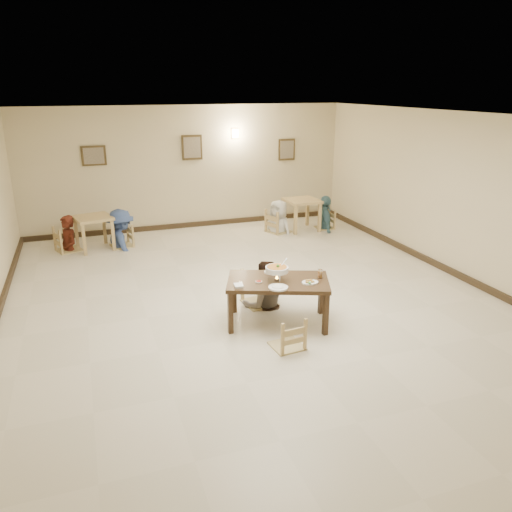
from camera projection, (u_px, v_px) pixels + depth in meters
name	position (u px, v px, depth m)	size (l,w,h in m)	color
floor	(255.00, 302.00, 8.32)	(10.00, 10.00, 0.00)	beige
ceiling	(255.00, 116.00, 7.35)	(10.00, 10.00, 0.00)	white
wall_back	(189.00, 168.00, 12.30)	(10.00, 10.00, 0.00)	beige
wall_front	(498.00, 386.00, 3.37)	(10.00, 10.00, 0.00)	beige
wall_right	(462.00, 197.00, 9.09)	(10.00, 10.00, 0.00)	beige
baseboard_back	(191.00, 225.00, 12.74)	(8.00, 0.06, 0.12)	#332517
baseboard_right	(451.00, 271.00, 9.54)	(0.06, 10.00, 0.12)	#332517
picture_a	(94.00, 156.00, 11.44)	(0.55, 0.04, 0.45)	#3E2F18
picture_b	(192.00, 147.00, 12.13)	(0.50, 0.04, 0.60)	#3E2F18
picture_c	(287.00, 150.00, 12.96)	(0.45, 0.04, 0.55)	#3E2F18
wall_sconce	(235.00, 133.00, 12.38)	(0.16, 0.05, 0.22)	#FFD88C
main_table	(278.00, 285.00, 7.40)	(1.69, 1.32, 0.70)	#3E2A17
chair_far	(260.00, 274.00, 8.10)	(0.50, 0.50, 1.06)	tan
chair_near	(288.00, 318.00, 6.76)	(0.42, 0.42, 0.89)	tan
main_diner	(264.00, 261.00, 7.97)	(0.75, 0.58, 1.53)	gray
curry_warmer	(277.00, 269.00, 7.29)	(0.38, 0.34, 0.30)	silver
rice_plate_far	(274.00, 271.00, 7.68)	(0.32, 0.32, 0.07)	white
rice_plate_near	(278.00, 287.00, 7.07)	(0.28, 0.28, 0.06)	white
fried_plate	(310.00, 282.00, 7.25)	(0.25, 0.25, 0.05)	white
chili_dish	(259.00, 282.00, 7.29)	(0.10, 0.10, 0.02)	white
napkin_cutlery	(239.00, 285.00, 7.14)	(0.17, 0.25, 0.03)	white
drink_glass	(320.00, 274.00, 7.44)	(0.07, 0.07, 0.13)	white
bg_table_left	(93.00, 223.00, 10.83)	(0.89, 0.89, 0.74)	tan
bg_table_right	(302.00, 205.00, 12.30)	(0.80, 0.80, 0.77)	tan
bg_chair_ll	(67.00, 228.00, 10.76)	(0.48, 0.48, 1.02)	tan
bg_chair_lr	(120.00, 226.00, 11.06)	(0.45, 0.45, 0.96)	tan
bg_chair_rl	(279.00, 211.00, 12.16)	(0.50, 0.50, 1.07)	tan
bg_chair_rr	(325.00, 211.00, 12.49)	(0.42, 0.42, 0.90)	tan
bg_diner_a	(65.00, 216.00, 10.67)	(0.57, 0.38, 1.57)	#4F1C11
bg_diner_b	(119.00, 210.00, 10.94)	(1.10, 0.63, 1.70)	#3C558D
bg_diner_c	(279.00, 200.00, 12.08)	(0.78, 0.51, 1.59)	silver
bg_diner_d	(326.00, 196.00, 12.37)	(0.98, 0.41, 1.67)	slate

